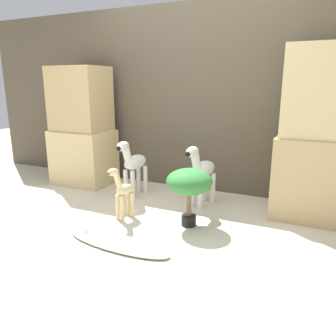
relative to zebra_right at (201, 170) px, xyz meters
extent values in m
plane|color=beige|center=(-0.30, -0.80, -0.40)|extent=(14.00, 14.00, 0.00)
cube|color=brown|center=(-0.30, 0.59, 0.70)|extent=(6.40, 0.08, 2.20)
cube|color=#DBC184|center=(-1.69, 0.17, -0.05)|extent=(0.74, 0.55, 0.70)
cube|color=tan|center=(-1.69, 0.17, 0.70)|extent=(0.68, 0.51, 0.80)
cube|color=tan|center=(1.09, 0.17, 0.00)|extent=(0.74, 0.55, 0.80)
cube|color=#DBC184|center=(1.09, 0.17, 0.82)|extent=(0.67, 0.50, 0.84)
cylinder|color=white|center=(0.03, -0.10, -0.23)|extent=(0.05, 0.05, 0.33)
cylinder|color=white|center=(-0.07, -0.08, -0.23)|extent=(0.05, 0.05, 0.33)
cylinder|color=white|center=(0.09, 0.16, -0.23)|extent=(0.05, 0.05, 0.33)
cylinder|color=white|center=(-0.01, 0.18, -0.23)|extent=(0.05, 0.05, 0.33)
ellipsoid|color=white|center=(0.01, 0.04, 0.01)|extent=(0.25, 0.40, 0.17)
cylinder|color=white|center=(-0.03, -0.11, 0.14)|extent=(0.12, 0.16, 0.22)
ellipsoid|color=white|center=(-0.04, -0.18, 0.23)|extent=(0.14, 0.20, 0.11)
sphere|color=black|center=(-0.06, -0.25, 0.22)|extent=(0.05, 0.05, 0.05)
cube|color=black|center=(-0.03, -0.11, 0.15)|extent=(0.04, 0.09, 0.18)
cylinder|color=white|center=(-0.77, -0.13, -0.23)|extent=(0.05, 0.05, 0.33)
cylinder|color=white|center=(-0.87, -0.12, -0.23)|extent=(0.05, 0.05, 0.33)
cylinder|color=white|center=(-0.75, 0.13, -0.23)|extent=(0.05, 0.05, 0.33)
cylinder|color=white|center=(-0.85, 0.14, -0.23)|extent=(0.05, 0.05, 0.33)
ellipsoid|color=white|center=(-0.81, 0.00, 0.01)|extent=(0.20, 0.39, 0.17)
cylinder|color=white|center=(-0.83, -0.15, 0.14)|extent=(0.10, 0.15, 0.22)
ellipsoid|color=white|center=(-0.83, -0.22, 0.23)|extent=(0.11, 0.19, 0.11)
sphere|color=black|center=(-0.84, -0.29, 0.22)|extent=(0.05, 0.05, 0.05)
cube|color=black|center=(-0.83, -0.15, 0.15)|extent=(0.03, 0.09, 0.18)
cylinder|color=beige|center=(-0.55, -0.71, -0.27)|extent=(0.04, 0.04, 0.25)
cylinder|color=beige|center=(-0.61, -0.70, -0.27)|extent=(0.04, 0.04, 0.25)
cylinder|color=beige|center=(-0.52, -0.58, -0.27)|extent=(0.04, 0.04, 0.25)
cylinder|color=beige|center=(-0.58, -0.56, -0.27)|extent=(0.04, 0.04, 0.25)
ellipsoid|color=beige|center=(-0.56, -0.64, -0.10)|extent=(0.14, 0.22, 0.10)
cylinder|color=beige|center=(-0.58, -0.72, 0.02)|extent=(0.08, 0.12, 0.21)
ellipsoid|color=beige|center=(-0.59, -0.78, 0.11)|extent=(0.09, 0.13, 0.07)
sphere|color=brown|center=(-0.60, -0.83, 0.10)|extent=(0.04, 0.04, 0.04)
cylinder|color=black|center=(0.07, -0.53, -0.35)|extent=(0.14, 0.14, 0.10)
cylinder|color=brown|center=(0.07, -0.53, -0.19)|extent=(0.04, 0.04, 0.21)
ellipsoid|color=#337F38|center=(0.07, -0.53, 0.03)|extent=(0.42, 0.42, 0.23)
ellipsoid|color=silver|center=(-0.32, -1.15, -0.38)|extent=(0.99, 0.33, 0.04)
cone|color=white|center=(-0.66, -1.13, -0.34)|extent=(0.09, 0.09, 0.05)
camera|label=1|loc=(1.09, -3.20, 0.90)|focal=35.00mm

